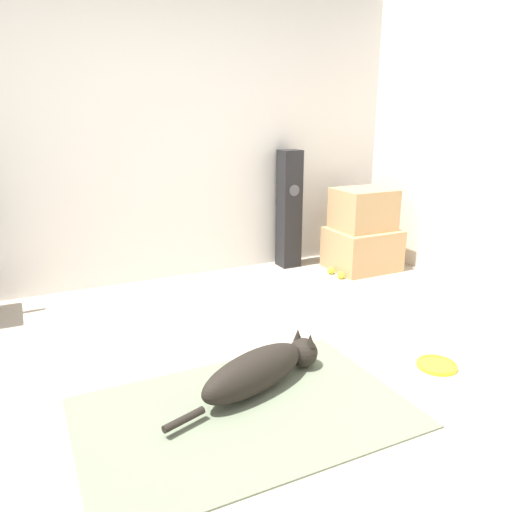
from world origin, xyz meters
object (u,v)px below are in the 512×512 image
cardboard_box_lower (362,249)px  cardboard_box_upper (363,209)px  frisbee (437,365)px  floor_speaker (289,209)px  tennis_ball_by_boxes (341,275)px  tennis_ball_near_speaker (331,271)px  dog (261,369)px

cardboard_box_lower → cardboard_box_upper: cardboard_box_upper is taller
frisbee → floor_speaker: bearing=84.8°
floor_speaker → tennis_ball_by_boxes: bearing=-67.6°
floor_speaker → tennis_ball_by_boxes: floor_speaker is taller
tennis_ball_near_speaker → frisbee: bearing=-103.7°
frisbee → cardboard_box_upper: cardboard_box_upper is taller
cardboard_box_lower → cardboard_box_upper: (-0.00, 0.01, 0.38)m
cardboard_box_lower → floor_speaker: 0.78m
cardboard_box_lower → cardboard_box_upper: size_ratio=1.19×
frisbee → tennis_ball_by_boxes: 1.62m
cardboard_box_upper → frisbee: bearing=-113.7°
dog → floor_speaker: (1.23, 1.90, 0.43)m
frisbee → tennis_ball_by_boxes: size_ratio=3.52×
dog → cardboard_box_upper: 2.41m
cardboard_box_upper → tennis_ball_by_boxes: cardboard_box_upper is taller
dog → tennis_ball_by_boxes: (1.46, 1.34, -0.09)m
frisbee → cardboard_box_lower: (0.77, 1.74, 0.18)m
cardboard_box_upper → cardboard_box_lower: bearing=-77.6°
frisbee → cardboard_box_upper: bearing=66.3°
dog → cardboard_box_lower: cardboard_box_lower is taller
cardboard_box_upper → tennis_ball_near_speaker: cardboard_box_upper is taller
floor_speaker → cardboard_box_lower: bearing=-33.9°
cardboard_box_lower → tennis_ball_near_speaker: bearing=-177.1°
frisbee → cardboard_box_lower: cardboard_box_lower is taller
tennis_ball_by_boxes → cardboard_box_upper: bearing=27.8°
frisbee → cardboard_box_upper: (0.77, 1.75, 0.56)m
cardboard_box_lower → floor_speaker: floor_speaker is taller
cardboard_box_upper → tennis_ball_by_boxes: 0.66m
tennis_ball_near_speaker → cardboard_box_upper: bearing=5.1°
frisbee → floor_speaker: floor_speaker is taller
cardboard_box_lower → tennis_ball_by_boxes: size_ratio=9.02×
tennis_ball_by_boxes → floor_speaker: bearing=112.4°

